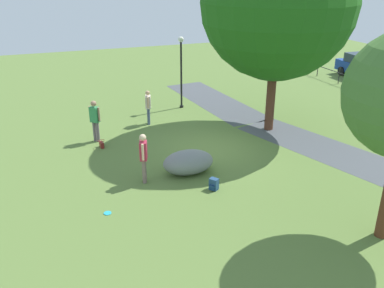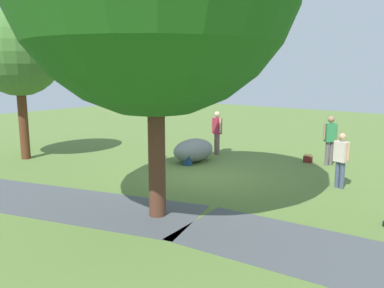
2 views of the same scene
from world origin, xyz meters
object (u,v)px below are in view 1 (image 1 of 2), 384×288
at_px(large_shade_tree, 278,2).
at_px(handbag_on_grass, 102,144).
at_px(lamp_post, 181,65).
at_px(lawn_boulder, 188,162).
at_px(woman_with_handbag, 95,118).
at_px(man_near_boulder, 144,155).
at_px(passerby_on_path, 148,105).
at_px(frisbee_on_grass, 108,213).
at_px(backpack_by_boulder, 202,163).
at_px(parked_suv_orange, 365,67).
at_px(spare_backpack_on_lawn, 214,184).

xyz_separation_m(large_shade_tree, handbag_on_grass, (-0.52, -7.47, -5.37)).
xyz_separation_m(lamp_post, lawn_boulder, (7.27, -2.25, -1.82)).
xyz_separation_m(woman_with_handbag, man_near_boulder, (4.23, 1.00, -0.02)).
height_order(man_near_boulder, handbag_on_grass, man_near_boulder).
xyz_separation_m(large_shade_tree, passerby_on_path, (-2.55, -4.94, -4.58)).
bearing_deg(frisbee_on_grass, lamp_post, 148.73).
xyz_separation_m(large_shade_tree, woman_with_handbag, (-1.26, -7.55, -4.46)).
bearing_deg(passerby_on_path, large_shade_tree, 62.67).
distance_m(backpack_by_boulder, parked_suv_orange, 17.27).
distance_m(large_shade_tree, frisbee_on_grass, 10.78).
relative_size(woman_with_handbag, parked_suv_orange, 0.42).
bearing_deg(woman_with_handbag, man_near_boulder, 13.34).
xyz_separation_m(lamp_post, man_near_boulder, (7.36, -3.87, -1.23)).
bearing_deg(frisbee_on_grass, woman_with_handbag, 174.63).
bearing_deg(handbag_on_grass, lawn_boulder, 36.79).
bearing_deg(lamp_post, woman_with_handbag, -57.31).
bearing_deg(lawn_boulder, parked_suv_orange, 119.75).
bearing_deg(large_shade_tree, spare_backpack_on_lawn, -46.61).
height_order(large_shade_tree, lawn_boulder, large_shade_tree).
distance_m(frisbee_on_grass, parked_suv_orange, 21.46).
bearing_deg(spare_backpack_on_lawn, backpack_by_boulder, 172.62).
height_order(spare_backpack_on_lawn, parked_suv_orange, parked_suv_orange).
distance_m(man_near_boulder, passerby_on_path, 5.75).
xyz_separation_m(backpack_by_boulder, parked_suv_orange, (-8.67, 14.93, 0.61)).
height_order(lamp_post, woman_with_handbag, lamp_post).
bearing_deg(lamp_post, man_near_boulder, -27.75).
bearing_deg(handbag_on_grass, lamp_post, 128.96).
bearing_deg(parked_suv_orange, spare_backpack_on_lawn, -55.81).
bearing_deg(backpack_by_boulder, woman_with_handbag, -140.75).
bearing_deg(woman_with_handbag, parked_suv_orange, 104.60).
height_order(handbag_on_grass, parked_suv_orange, parked_suv_orange).
xyz_separation_m(passerby_on_path, parked_suv_orange, (-3.44, 15.53, -0.12)).
bearing_deg(passerby_on_path, lamp_post, 129.12).
height_order(woman_with_handbag, spare_backpack_on_lawn, woman_with_handbag).
bearing_deg(lamp_post, frisbee_on_grass, -31.27).
height_order(passerby_on_path, handbag_on_grass, passerby_on_path).
xyz_separation_m(handbag_on_grass, spare_backpack_on_lawn, (4.81, 2.92, 0.05)).
relative_size(woman_with_handbag, handbag_on_grass, 5.39).
bearing_deg(backpack_by_boulder, large_shade_tree, 121.70).
bearing_deg(handbag_on_grass, backpack_by_boulder, 44.46).
bearing_deg(lawn_boulder, backpack_by_boulder, 108.95).
xyz_separation_m(man_near_boulder, passerby_on_path, (-5.52, 1.61, -0.09)).
distance_m(large_shade_tree, lawn_boulder, 7.64).
distance_m(large_shade_tree, handbag_on_grass, 9.21).
xyz_separation_m(lamp_post, spare_backpack_on_lawn, (8.68, -1.86, -2.06)).
height_order(passerby_on_path, frisbee_on_grass, passerby_on_path).
bearing_deg(backpack_by_boulder, frisbee_on_grass, -63.77).
relative_size(lamp_post, parked_suv_orange, 0.86).
distance_m(lamp_post, handbag_on_grass, 6.51).
height_order(large_shade_tree, man_near_boulder, large_shade_tree).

